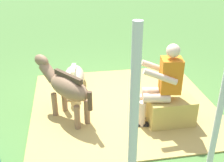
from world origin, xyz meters
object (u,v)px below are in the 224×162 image
at_px(pony_standing, 65,86).
at_px(tent_pole_left, 217,122).
at_px(hay_bale, 170,111).
at_px(pony_lying, 74,79).
at_px(person_seated, 162,82).

relative_size(pony_standing, tent_pole_left, 0.52).
relative_size(hay_bale, pony_standing, 0.62).
height_order(pony_standing, pony_lying, pony_standing).
bearing_deg(person_seated, pony_standing, -15.18).
height_order(pony_lying, tent_pole_left, tent_pole_left).
relative_size(person_seated, pony_lying, 0.98).
xyz_separation_m(hay_bale, pony_standing, (1.59, -0.41, 0.36)).
relative_size(pony_lying, tent_pole_left, 0.61).
distance_m(hay_bale, person_seated, 0.53).
bearing_deg(pony_standing, pony_lying, -98.35).
bearing_deg(hay_bale, person_seated, -6.82).
bearing_deg(hay_bale, pony_lying, -46.00).
xyz_separation_m(pony_standing, pony_lying, (-0.16, -1.08, -0.39)).
xyz_separation_m(person_seated, pony_lying, (1.28, -1.47, -0.53)).
height_order(hay_bale, pony_lying, hay_bale).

